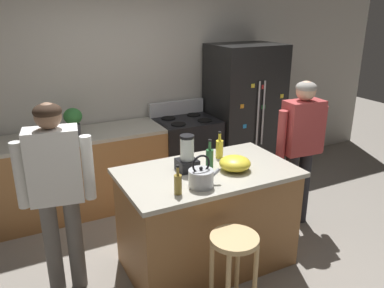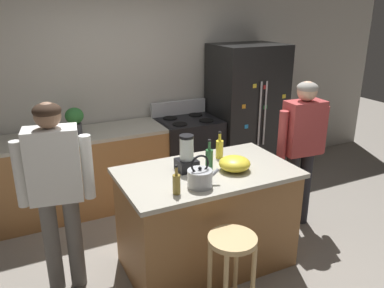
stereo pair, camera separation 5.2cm
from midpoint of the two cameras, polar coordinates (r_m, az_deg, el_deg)
ground_plane at (r=3.88m, az=1.70°, el=-16.68°), size 14.00×14.00×0.00m
back_wall at (r=5.02m, az=-8.98°, el=8.47°), size 8.00×0.10×2.70m
kitchen_island at (r=3.62m, az=1.77°, el=-10.66°), size 1.53×0.89×0.94m
back_counter_run at (r=4.72m, az=-16.12°, el=-4.04°), size 2.00×0.64×0.94m
refrigerator at (r=5.32m, az=7.25°, el=4.38°), size 0.90×0.73×1.83m
stove_range at (r=5.07m, az=-1.12°, el=-1.42°), size 0.76×0.65×1.12m
person_by_island_left at (r=3.26m, az=-19.56°, el=-5.38°), size 0.60×0.29×1.63m
person_by_sink_right at (r=4.22m, az=15.24°, el=0.44°), size 0.60×0.25×1.59m
bar_stool at (r=3.01m, az=5.58°, el=-15.94°), size 0.36×0.36×0.72m
potted_plant at (r=4.50m, az=-17.23°, el=3.42°), size 0.20×0.20×0.30m
blender_appliance at (r=3.37m, az=-1.17°, el=-1.74°), size 0.17×0.17×0.32m
bottle_olive_oil at (r=3.40m, az=2.14°, el=-2.14°), size 0.07×0.07×0.28m
bottle_vinegar at (r=2.97m, az=-2.57°, el=-5.77°), size 0.06×0.06×0.24m
bottle_soda at (r=3.67m, az=3.61°, el=-0.62°), size 0.07×0.07×0.26m
mixing_bowl at (r=3.42m, az=5.83°, el=-2.81°), size 0.28×0.28×0.12m
tea_kettle at (r=3.09m, az=0.86°, el=-4.86°), size 0.28×0.20×0.27m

